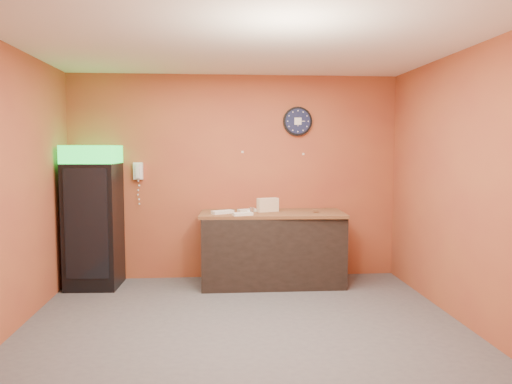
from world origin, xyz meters
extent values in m
plane|color=#47474C|center=(0.00, 0.00, 0.00)|extent=(4.50, 4.50, 0.00)
cube|color=#AA582F|center=(0.00, 2.00, 1.40)|extent=(4.50, 0.02, 2.80)
cube|color=#AA582F|center=(-2.25, 0.00, 1.40)|extent=(0.02, 4.00, 2.80)
cube|color=#AA582F|center=(2.25, 0.00, 1.40)|extent=(0.02, 4.00, 2.80)
cube|color=white|center=(0.00, 0.00, 2.80)|extent=(4.50, 4.00, 0.02)
cube|color=black|center=(-1.85, 1.65, 0.80)|extent=(0.67, 0.67, 1.61)
cube|color=green|center=(-1.85, 1.65, 1.72)|extent=(0.67, 0.67, 0.23)
cube|color=black|center=(-1.84, 1.32, 0.87)|extent=(0.53, 0.04, 1.38)
cube|color=black|center=(0.47, 1.59, 0.46)|extent=(1.85, 0.83, 0.92)
cylinder|color=black|center=(0.86, 1.98, 2.17)|extent=(0.40, 0.05, 0.40)
cylinder|color=#0F1433|center=(0.86, 1.95, 2.17)|extent=(0.34, 0.01, 0.34)
cube|color=white|center=(0.86, 1.94, 2.17)|extent=(0.10, 0.00, 0.10)
cube|color=white|center=(-1.32, 1.96, 1.49)|extent=(0.13, 0.07, 0.23)
cube|color=white|center=(-1.32, 1.91, 1.49)|extent=(0.05, 0.04, 0.19)
cube|color=brown|center=(0.47, 1.59, 0.94)|extent=(1.92, 0.93, 0.04)
cube|color=beige|center=(0.42, 1.63, 0.99)|extent=(0.30, 0.19, 0.06)
cube|color=beige|center=(0.42, 1.63, 1.05)|extent=(0.30, 0.19, 0.06)
cube|color=beige|center=(0.42, 1.63, 1.11)|extent=(0.30, 0.19, 0.06)
cube|color=silver|center=(-0.18, 1.48, 0.98)|extent=(0.30, 0.23, 0.04)
cube|color=silver|center=(0.06, 1.28, 0.98)|extent=(0.27, 0.17, 0.04)
cube|color=silver|center=(0.14, 1.64, 0.98)|extent=(0.27, 0.19, 0.04)
cylinder|color=silver|center=(0.20, 1.60, 0.99)|extent=(0.07, 0.07, 0.07)
camera|label=1|loc=(-0.27, -4.90, 1.80)|focal=35.00mm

